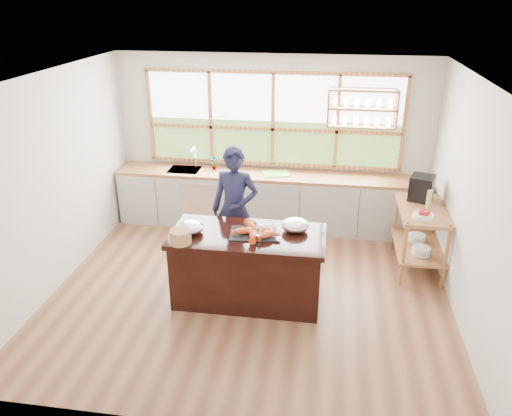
% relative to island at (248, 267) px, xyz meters
% --- Properties ---
extents(ground_plane, '(5.00, 5.00, 0.00)m').
position_rel_island_xyz_m(ground_plane, '(0.00, 0.20, -0.45)').
color(ground_plane, '#905F3C').
extents(room_shell, '(5.02, 4.52, 2.71)m').
position_rel_island_xyz_m(room_shell, '(0.02, 0.71, 1.30)').
color(room_shell, beige).
rests_on(room_shell, ground_plane).
extents(back_counter, '(4.90, 0.63, 0.90)m').
position_rel_island_xyz_m(back_counter, '(-0.02, 2.14, 0.00)').
color(back_counter, '#B3B1A9').
rests_on(back_counter, ground_plane).
extents(right_shelf_unit, '(0.62, 1.10, 0.90)m').
position_rel_island_xyz_m(right_shelf_unit, '(2.19, 1.09, 0.15)').
color(right_shelf_unit, '#A8703B').
rests_on(right_shelf_unit, ground_plane).
extents(island, '(1.85, 0.90, 0.90)m').
position_rel_island_xyz_m(island, '(0.00, 0.00, 0.00)').
color(island, black).
rests_on(island, ground_plane).
extents(cook, '(0.66, 0.46, 1.74)m').
position_rel_island_xyz_m(cook, '(-0.30, 0.75, 0.41)').
color(cook, '#161832').
rests_on(cook, ground_plane).
extents(potted_plant, '(0.14, 0.10, 0.25)m').
position_rel_island_xyz_m(potted_plant, '(-0.92, 2.20, 0.57)').
color(potted_plant, slate).
rests_on(potted_plant, back_counter).
extents(cutting_board, '(0.46, 0.39, 0.01)m').
position_rel_island_xyz_m(cutting_board, '(0.09, 2.14, 0.45)').
color(cutting_board, '#54C340').
rests_on(cutting_board, back_counter).
extents(espresso_machine, '(0.39, 0.40, 0.34)m').
position_rel_island_xyz_m(espresso_machine, '(2.19, 1.41, 0.62)').
color(espresso_machine, black).
rests_on(espresso_machine, right_shelf_unit).
extents(wine_bottle, '(0.08, 0.08, 0.27)m').
position_rel_island_xyz_m(wine_bottle, '(2.24, 1.09, 0.58)').
color(wine_bottle, '#9CAC4E').
rests_on(wine_bottle, right_shelf_unit).
extents(fruit_bowl, '(0.26, 0.26, 0.11)m').
position_rel_island_xyz_m(fruit_bowl, '(2.14, 0.81, 0.49)').
color(fruit_bowl, white).
rests_on(fruit_bowl, right_shelf_unit).
extents(slate_board, '(0.59, 0.45, 0.02)m').
position_rel_island_xyz_m(slate_board, '(0.07, 0.01, 0.45)').
color(slate_board, black).
rests_on(slate_board, island).
extents(lobster_pile, '(0.52, 0.48, 0.08)m').
position_rel_island_xyz_m(lobster_pile, '(0.09, -0.02, 0.50)').
color(lobster_pile, '#DC4824').
rests_on(lobster_pile, slate_board).
extents(mixing_bowl_left, '(0.32, 0.32, 0.15)m').
position_rel_island_xyz_m(mixing_bowl_left, '(-0.68, -0.06, 0.51)').
color(mixing_bowl_left, silver).
rests_on(mixing_bowl_left, island).
extents(mixing_bowl_right, '(0.33, 0.33, 0.16)m').
position_rel_island_xyz_m(mixing_bowl_right, '(0.55, 0.18, 0.52)').
color(mixing_bowl_right, silver).
rests_on(mixing_bowl_right, island).
extents(wine_glass, '(0.08, 0.08, 0.22)m').
position_rel_island_xyz_m(wine_glass, '(0.17, -0.26, 0.61)').
color(wine_glass, white).
rests_on(wine_glass, island).
extents(wicker_basket, '(0.25, 0.25, 0.16)m').
position_rel_island_xyz_m(wicker_basket, '(-0.73, -0.34, 0.53)').
color(wicker_basket, '#AD784B').
rests_on(wicker_basket, island).
extents(parchment_roll, '(0.18, 0.31, 0.08)m').
position_rel_island_xyz_m(parchment_roll, '(-0.71, 0.10, 0.49)').
color(parchment_roll, white).
rests_on(parchment_roll, island).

